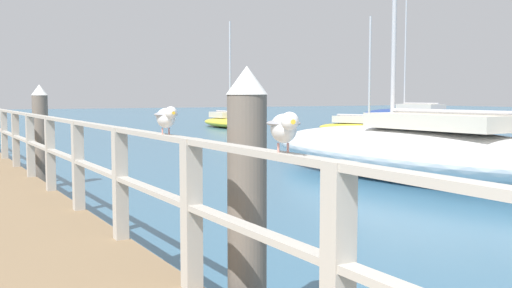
{
  "coord_description": "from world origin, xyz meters",
  "views": [
    {
      "loc": [
        -0.3,
        0.36,
        1.72
      ],
      "look_at": [
        3.18,
        6.35,
        1.15
      ],
      "focal_mm": 41.26,
      "sensor_mm": 36.0,
      "label": 1
    }
  ],
  "objects_px": {
    "boat_2": "(409,114)",
    "dock_piling_far": "(41,136)",
    "dock_piling_near": "(247,202)",
    "boat_0": "(228,121)",
    "boat_3": "(408,149)",
    "seagull_foreground": "(284,127)",
    "boat_1": "(363,127)",
    "seagull_background": "(166,117)"
  },
  "relations": [
    {
      "from": "boat_2",
      "to": "dock_piling_far",
      "type": "bearing_deg",
      "value": -149.28
    },
    {
      "from": "dock_piling_near",
      "to": "dock_piling_far",
      "type": "bearing_deg",
      "value": 90.0
    },
    {
      "from": "boat_0",
      "to": "boat_3",
      "type": "relative_size",
      "value": 0.49
    },
    {
      "from": "boat_0",
      "to": "boat_3",
      "type": "height_order",
      "value": "boat_3"
    },
    {
      "from": "boat_2",
      "to": "boat_3",
      "type": "bearing_deg",
      "value": -136.81
    },
    {
      "from": "dock_piling_near",
      "to": "seagull_foreground",
      "type": "xyz_separation_m",
      "value": [
        -0.38,
        -1.07,
        0.59
      ]
    },
    {
      "from": "seagull_foreground",
      "to": "boat_2",
      "type": "xyz_separation_m",
      "value": [
        26.21,
        25.51,
        -1.06
      ]
    },
    {
      "from": "seagull_foreground",
      "to": "boat_1",
      "type": "relative_size",
      "value": 0.09
    },
    {
      "from": "dock_piling_far",
      "to": "seagull_foreground",
      "type": "bearing_deg",
      "value": -92.46
    },
    {
      "from": "boat_3",
      "to": "dock_piling_far",
      "type": "bearing_deg",
      "value": 158.4
    },
    {
      "from": "dock_piling_far",
      "to": "seagull_background",
      "type": "relative_size",
      "value": 4.05
    },
    {
      "from": "dock_piling_near",
      "to": "boat_0",
      "type": "distance_m",
      "value": 27.76
    },
    {
      "from": "boat_0",
      "to": "boat_3",
      "type": "xyz_separation_m",
      "value": [
        -5.63,
        -19.17,
        0.26
      ]
    },
    {
      "from": "boat_3",
      "to": "boat_1",
      "type": "bearing_deg",
      "value": 50.09
    },
    {
      "from": "boat_1",
      "to": "dock_piling_near",
      "type": "bearing_deg",
      "value": 30.17
    },
    {
      "from": "seagull_foreground",
      "to": "dock_piling_near",
      "type": "bearing_deg",
      "value": -86.61
    },
    {
      "from": "seagull_background",
      "to": "boat_0",
      "type": "distance_m",
      "value": 27.46
    },
    {
      "from": "boat_1",
      "to": "boat_2",
      "type": "height_order",
      "value": "boat_2"
    },
    {
      "from": "dock_piling_far",
      "to": "seagull_background",
      "type": "xyz_separation_m",
      "value": [
        -0.38,
        -7.29,
        0.59
      ]
    },
    {
      "from": "dock_piling_near",
      "to": "boat_2",
      "type": "xyz_separation_m",
      "value": [
        25.82,
        24.44,
        -0.47
      ]
    },
    {
      "from": "boat_1",
      "to": "boat_0",
      "type": "bearing_deg",
      "value": -87.58
    },
    {
      "from": "seagull_foreground",
      "to": "boat_3",
      "type": "relative_size",
      "value": 0.04
    },
    {
      "from": "boat_0",
      "to": "boat_1",
      "type": "xyz_separation_m",
      "value": [
        2.81,
        -7.83,
        -0.01
      ]
    },
    {
      "from": "dock_piling_near",
      "to": "seagull_foreground",
      "type": "relative_size",
      "value": 4.24
    },
    {
      "from": "seagull_background",
      "to": "boat_2",
      "type": "distance_m",
      "value": 35.47
    },
    {
      "from": "seagull_foreground",
      "to": "boat_0",
      "type": "relative_size",
      "value": 0.08
    },
    {
      "from": "boat_0",
      "to": "boat_2",
      "type": "bearing_deg",
      "value": -178.12
    },
    {
      "from": "boat_2",
      "to": "boat_3",
      "type": "relative_size",
      "value": 0.82
    },
    {
      "from": "boat_0",
      "to": "dock_piling_far",
      "type": "bearing_deg",
      "value": 56.08
    },
    {
      "from": "dock_piling_far",
      "to": "boat_2",
      "type": "relative_size",
      "value": 0.2
    },
    {
      "from": "dock_piling_near",
      "to": "dock_piling_far",
      "type": "relative_size",
      "value": 1.0
    },
    {
      "from": "dock_piling_far",
      "to": "seagull_background",
      "type": "distance_m",
      "value": 7.33
    },
    {
      "from": "boat_0",
      "to": "boat_2",
      "type": "height_order",
      "value": "boat_2"
    },
    {
      "from": "boat_1",
      "to": "boat_3",
      "type": "relative_size",
      "value": 0.45
    },
    {
      "from": "boat_0",
      "to": "boat_2",
      "type": "relative_size",
      "value": 0.59
    },
    {
      "from": "seagull_foreground",
      "to": "boat_3",
      "type": "height_order",
      "value": "boat_3"
    },
    {
      "from": "dock_piling_far",
      "to": "seagull_foreground",
      "type": "xyz_separation_m",
      "value": [
        -0.38,
        -8.92,
        0.59
      ]
    },
    {
      "from": "dock_piling_near",
      "to": "dock_piling_far",
      "type": "distance_m",
      "value": 7.86
    },
    {
      "from": "boat_0",
      "to": "dock_piling_near",
      "type": "bearing_deg",
      "value": 65.87
    },
    {
      "from": "dock_piling_near",
      "to": "dock_piling_far",
      "type": "height_order",
      "value": "same"
    },
    {
      "from": "boat_0",
      "to": "boat_1",
      "type": "bearing_deg",
      "value": 112.73
    },
    {
      "from": "seagull_background",
      "to": "boat_3",
      "type": "height_order",
      "value": "boat_3"
    }
  ]
}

